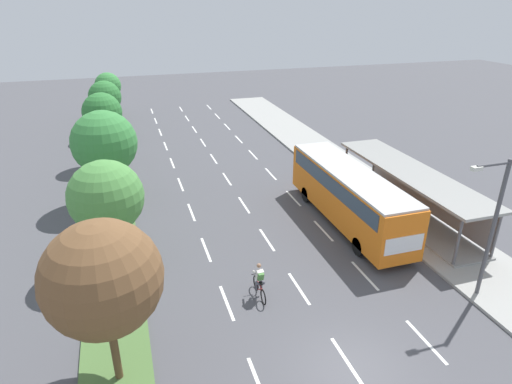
# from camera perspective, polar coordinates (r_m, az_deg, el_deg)

# --- Properties ---
(ground_plane) EXTENTS (140.00, 140.00, 0.00)m
(ground_plane) POSITION_cam_1_polar(r_m,az_deg,el_deg) (17.58, 12.66, -21.97)
(ground_plane) COLOR #4C4C51
(median_strip) EXTENTS (2.60, 52.00, 0.12)m
(median_strip) POSITION_cam_1_polar(r_m,az_deg,el_deg) (32.71, -18.38, 0.49)
(median_strip) COLOR #4C7038
(median_strip) RESTS_ON ground
(sidewalk_right) EXTENTS (4.50, 52.00, 0.15)m
(sidewalk_right) POSITION_cam_1_polar(r_m,az_deg,el_deg) (36.47, 10.19, 3.83)
(sidewalk_right) COLOR #9E9E99
(sidewalk_right) RESTS_ON ground
(lane_divider_left) EXTENTS (0.14, 49.69, 0.01)m
(lane_divider_left) POSITION_cam_1_polar(r_m,az_deg,el_deg) (32.28, -9.88, 0.99)
(lane_divider_left) COLOR white
(lane_divider_left) RESTS_ON ground
(lane_divider_center) EXTENTS (0.14, 49.69, 0.01)m
(lane_divider_center) POSITION_cam_1_polar(r_m,az_deg,el_deg) (32.84, -3.84, 1.72)
(lane_divider_center) COLOR white
(lane_divider_center) RESTS_ON ground
(lane_divider_right) EXTENTS (0.14, 49.69, 0.01)m
(lane_divider_right) POSITION_cam_1_polar(r_m,az_deg,el_deg) (33.75, 1.95, 2.40)
(lane_divider_right) COLOR white
(lane_divider_right) RESTS_ON ground
(bus_shelter) EXTENTS (2.90, 12.46, 2.86)m
(bus_shelter) POSITION_cam_1_polar(r_m,az_deg,el_deg) (28.33, 19.85, 0.58)
(bus_shelter) COLOR gray
(bus_shelter) RESTS_ON sidewalk_right
(bus) EXTENTS (2.54, 11.29, 3.37)m
(bus) POSITION_cam_1_polar(r_m,az_deg,el_deg) (26.19, 12.04, 0.09)
(bus) COLOR orange
(bus) RESTS_ON ground
(cyclist) EXTENTS (0.46, 1.82, 1.71)m
(cyclist) POSITION_cam_1_polar(r_m,az_deg,el_deg) (19.99, 0.47, -11.75)
(cyclist) COLOR black
(cyclist) RESTS_ON ground
(median_tree_nearest) EXTENTS (3.90, 3.90, 6.17)m
(median_tree_nearest) POSITION_cam_1_polar(r_m,az_deg,el_deg) (14.93, -19.51, -10.71)
(median_tree_nearest) COLOR brown
(median_tree_nearest) RESTS_ON median_strip
(median_tree_second) EXTENTS (3.61, 3.61, 5.48)m
(median_tree_second) POSITION_cam_1_polar(r_m,az_deg,el_deg) (21.97, -19.09, -0.65)
(median_tree_second) COLOR brown
(median_tree_second) RESTS_ON median_strip
(median_tree_third) EXTENTS (4.10, 4.10, 6.09)m
(median_tree_third) POSITION_cam_1_polar(r_m,az_deg,el_deg) (29.09, -19.31, 6.09)
(median_tree_third) COLOR brown
(median_tree_third) RESTS_ON median_strip
(median_tree_fourth) EXTENTS (3.04, 3.04, 5.73)m
(median_tree_fourth) POSITION_cam_1_polar(r_m,az_deg,el_deg) (36.51, -19.55, 9.81)
(median_tree_fourth) COLOR brown
(median_tree_fourth) RESTS_ON median_strip
(median_tree_fifth) EXTENTS (3.01, 3.01, 5.36)m
(median_tree_fifth) POSITION_cam_1_polar(r_m,az_deg,el_deg) (44.12, -19.23, 11.68)
(median_tree_fifth) COLOR brown
(median_tree_fifth) RESTS_ON median_strip
(median_tree_farthest) EXTENTS (2.81, 2.81, 4.96)m
(median_tree_farthest) POSITION_cam_1_polar(r_m,az_deg,el_deg) (51.74, -18.87, 13.07)
(median_tree_farthest) COLOR brown
(median_tree_farthest) RESTS_ON median_strip
(streetlight) EXTENTS (1.91, 0.24, 6.50)m
(streetlight) POSITION_cam_1_polar(r_m,az_deg,el_deg) (20.91, 28.53, -3.36)
(streetlight) COLOR #4C4C51
(streetlight) RESTS_ON sidewalk_right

